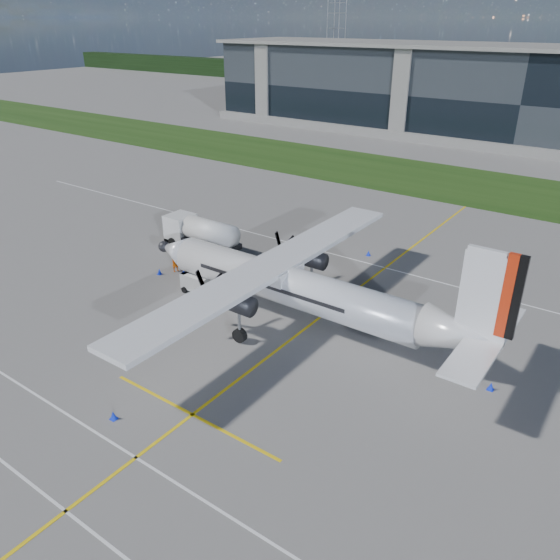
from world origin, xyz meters
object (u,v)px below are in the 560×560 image
object	(u,v)px
safety_cone_stbdwing	(369,253)
baggage_tug	(197,283)
safety_cone_nose_stbd	(184,270)
fuel_tanker_truck	(197,233)
safety_cone_portwing	(113,415)
turboprop_aircraft	(303,268)
pylon_west	(336,33)
ground_crew_person	(175,260)
safety_cone_tail	(491,386)
safety_cone_fwd	(159,272)

from	to	relation	value
safety_cone_stbdwing	baggage_tug	bearing A→B (deg)	-117.56
safety_cone_stbdwing	safety_cone_nose_stbd	distance (m)	16.70
fuel_tanker_truck	safety_cone_portwing	size ratio (longest dim) A/B	16.36
turboprop_aircraft	safety_cone_nose_stbd	world-z (taller)	turboprop_aircraft
pylon_west	ground_crew_person	distance (m)	159.35
pylon_west	safety_cone_nose_stbd	size ratio (longest dim) A/B	60.00
safety_cone_stbdwing	safety_cone_portwing	size ratio (longest dim) A/B	1.00
pylon_west	safety_cone_portwing	bearing A→B (deg)	-63.32
safety_cone_tail	safety_cone_stbdwing	distance (m)	20.44
safety_cone_nose_stbd	safety_cone_portwing	bearing A→B (deg)	-57.04
fuel_tanker_truck	safety_cone_stbdwing	bearing A→B (deg)	29.07
turboprop_aircraft	safety_cone_fwd	world-z (taller)	turboprop_aircraft
safety_cone_tail	safety_cone_nose_stbd	bearing A→B (deg)	177.29
safety_cone_tail	safety_cone_fwd	distance (m)	27.64
ground_crew_person	turboprop_aircraft	bearing A→B (deg)	-83.29
safety_cone_stbdwing	safety_cone_portwing	bearing A→B (deg)	-91.56
turboprop_aircraft	fuel_tanker_truck	distance (m)	17.18
safety_cone_portwing	safety_cone_fwd	distance (m)	18.57
safety_cone_portwing	safety_cone_fwd	bearing A→B (deg)	129.34
turboprop_aircraft	safety_cone_stbdwing	bearing A→B (deg)	97.65
safety_cone_tail	safety_cone_portwing	bearing A→B (deg)	-137.44
safety_cone_nose_stbd	safety_cone_fwd	bearing A→B (deg)	-136.96
fuel_tanker_truck	safety_cone_portwing	world-z (taller)	fuel_tanker_truck
turboprop_aircraft	safety_cone_stbdwing	size ratio (longest dim) A/B	57.61
fuel_tanker_truck	ground_crew_person	xyz separation A→B (m)	(2.11, -4.95, -0.48)
turboprop_aircraft	safety_cone_fwd	size ratio (longest dim) A/B	57.61
safety_cone_tail	safety_cone_fwd	world-z (taller)	same
pylon_west	safety_cone_portwing	distance (m)	178.27
pylon_west	turboprop_aircraft	bearing A→B (deg)	-60.26
turboprop_aircraft	baggage_tug	world-z (taller)	turboprop_aircraft
turboprop_aircraft	safety_cone_fwd	xyz separation A→B (m)	(-14.40, -0.14, -4.07)
turboprop_aircraft	safety_cone_portwing	xyz separation A→B (m)	(-2.63, -14.50, -4.07)
baggage_tug	safety_cone_fwd	size ratio (longest dim) A/B	5.13
turboprop_aircraft	ground_crew_person	world-z (taller)	turboprop_aircraft
safety_cone_portwing	safety_cone_nose_stbd	size ratio (longest dim) A/B	1.00
baggage_tug	safety_cone_nose_stbd	size ratio (longest dim) A/B	5.13
turboprop_aircraft	safety_cone_nose_stbd	xyz separation A→B (m)	(-12.87, 1.29, -4.07)
safety_cone_fwd	safety_cone_nose_stbd	xyz separation A→B (m)	(1.53, 1.43, 0.00)
ground_crew_person	safety_cone_fwd	bearing A→B (deg)	162.77
safety_cone_tail	safety_cone_stbdwing	xyz separation A→B (m)	(-15.09, 13.78, 0.00)
fuel_tanker_truck	safety_cone_tail	distance (m)	29.70
safety_cone_fwd	pylon_west	bearing A→B (deg)	115.22
safety_cone_nose_stbd	fuel_tanker_truck	bearing A→B (deg)	121.61
ground_crew_person	safety_cone_nose_stbd	bearing A→B (deg)	-67.63
safety_cone_fwd	safety_cone_tail	bearing A→B (deg)	0.41
fuel_tanker_truck	safety_cone_fwd	world-z (taller)	fuel_tanker_truck
pylon_west	safety_cone_portwing	world-z (taller)	pylon_west
safety_cone_tail	safety_cone_portwing	size ratio (longest dim) A/B	1.00
safety_cone_stbdwing	safety_cone_portwing	distance (m)	28.36
pylon_west	safety_cone_nose_stbd	world-z (taller)	pylon_west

